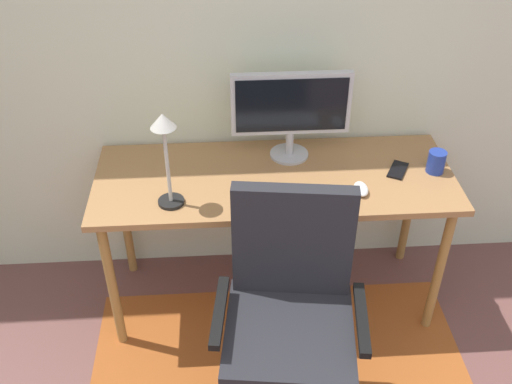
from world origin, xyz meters
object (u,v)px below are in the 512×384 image
desk (274,190)px  coffee_cup (436,162)px  desk_lamp (165,143)px  monitor (291,108)px  computer_mouse (361,189)px  office_chair (289,333)px  cell_phone (398,170)px  keyboard (290,199)px

desk → coffee_cup: size_ratio=15.60×
coffee_cup → desk_lamp: (-1.17, -0.16, 0.24)m
monitor → computer_mouse: size_ratio=5.14×
coffee_cup → computer_mouse: bearing=-159.8°
computer_mouse → office_chair: office_chair is taller
monitor → computer_mouse: (0.28, -0.31, -0.23)m
coffee_cup → office_chair: size_ratio=0.10×
monitor → cell_phone: 0.56m
office_chair → keyboard: bearing=91.7°
desk → office_chair: bearing=-89.7°
coffee_cup → monitor: bearing=164.7°
desk → office_chair: (0.00, -0.64, -0.23)m
office_chair → desk: bearing=97.7°
coffee_cup → office_chair: bearing=-138.8°
office_chair → cell_phone: bearing=56.6°
office_chair → desk_lamp: bearing=141.3°
keyboard → monitor: bearing=84.5°
monitor → coffee_cup: (0.64, -0.17, -0.20)m
keyboard → computer_mouse: bearing=8.2°
desk → monitor: (0.08, 0.16, 0.33)m
monitor → keyboard: bearing=-95.5°
keyboard → office_chair: bearing=-95.7°
desk → desk_lamp: (-0.45, -0.17, 0.37)m
monitor → office_chair: size_ratio=0.51×
monitor → coffee_cup: bearing=-15.3°
computer_mouse → desk_lamp: (-0.81, -0.02, 0.28)m
computer_mouse → coffee_cup: size_ratio=1.01×
computer_mouse → desk_lamp: desk_lamp is taller
monitor → office_chair: bearing=-95.6°
computer_mouse → cell_phone: bearing=36.3°
coffee_cup → desk_lamp: bearing=-172.3°
monitor → office_chair: 0.98m
desk → cell_phone: bearing=0.3°
keyboard → coffee_cup: coffee_cup is taller
desk → monitor: size_ratio=3.01×
cell_phone → coffee_cup: bearing=23.7°
coffee_cup → office_chair: office_chair is taller
office_chair → computer_mouse: bearing=61.8°
keyboard → cell_phone: 0.55m
keyboard → office_chair: (-0.05, -0.45, -0.31)m
keyboard → computer_mouse: 0.31m
monitor → keyboard: (-0.03, -0.35, -0.24)m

